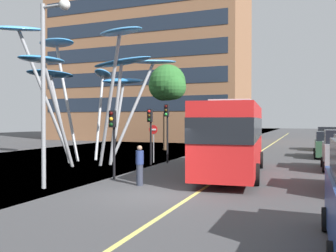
{
  "coord_description": "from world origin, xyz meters",
  "views": [
    {
      "loc": [
        5.49,
        -12.51,
        2.8
      ],
      "look_at": [
        -1.51,
        5.61,
        2.5
      ],
      "focal_mm": 38.94,
      "sensor_mm": 36.0,
      "label": 1
    }
  ],
  "objects_px": {
    "car_side_street": "(328,145)",
    "no_entry_sign": "(153,137)",
    "traffic_light_kerb_near": "(113,129)",
    "pedestrian": "(140,165)",
    "red_bus": "(233,135)",
    "leaf_sculpture": "(91,64)",
    "car_far_side": "(328,139)",
    "traffic_light_island_mid": "(167,121)",
    "street_lamp": "(49,70)",
    "traffic_light_kerb_far": "(150,125)"
  },
  "relations": [
    {
      "from": "car_side_street",
      "to": "no_entry_sign",
      "type": "distance_m",
      "value": 13.39
    },
    {
      "from": "traffic_light_kerb_near",
      "to": "pedestrian",
      "type": "distance_m",
      "value": 2.6
    },
    {
      "from": "pedestrian",
      "to": "car_side_street",
      "type": "bearing_deg",
      "value": 62.51
    },
    {
      "from": "red_bus",
      "to": "pedestrian",
      "type": "relative_size",
      "value": 6.01
    },
    {
      "from": "red_bus",
      "to": "leaf_sculpture",
      "type": "relative_size",
      "value": 0.88
    },
    {
      "from": "leaf_sculpture",
      "to": "car_far_side",
      "type": "bearing_deg",
      "value": 47.82
    },
    {
      "from": "leaf_sculpture",
      "to": "car_side_street",
      "type": "relative_size",
      "value": 2.65
    },
    {
      "from": "traffic_light_island_mid",
      "to": "street_lamp",
      "type": "height_order",
      "value": "street_lamp"
    },
    {
      "from": "red_bus",
      "to": "car_side_street",
      "type": "bearing_deg",
      "value": 65.98
    },
    {
      "from": "red_bus",
      "to": "traffic_light_kerb_far",
      "type": "xyz_separation_m",
      "value": [
        -5.55,
        2.14,
        0.46
      ]
    },
    {
      "from": "traffic_light_kerb_near",
      "to": "car_side_street",
      "type": "bearing_deg",
      "value": 55.67
    },
    {
      "from": "car_side_street",
      "to": "car_far_side",
      "type": "relative_size",
      "value": 1.05
    },
    {
      "from": "red_bus",
      "to": "pedestrian",
      "type": "bearing_deg",
      "value": -125.4
    },
    {
      "from": "street_lamp",
      "to": "traffic_light_kerb_near",
      "type": "bearing_deg",
      "value": 68.21
    },
    {
      "from": "car_side_street",
      "to": "traffic_light_kerb_far",
      "type": "bearing_deg",
      "value": -139.21
    },
    {
      "from": "street_lamp",
      "to": "no_entry_sign",
      "type": "xyz_separation_m",
      "value": [
        0.24,
        10.13,
        -3.17
      ]
    },
    {
      "from": "car_far_side",
      "to": "no_entry_sign",
      "type": "xyz_separation_m",
      "value": [
        -11.33,
        -14.84,
        0.63
      ]
    },
    {
      "from": "traffic_light_kerb_far",
      "to": "pedestrian",
      "type": "distance_m",
      "value": 7.18
    },
    {
      "from": "traffic_light_island_mid",
      "to": "no_entry_sign",
      "type": "height_order",
      "value": "traffic_light_island_mid"
    },
    {
      "from": "traffic_light_kerb_near",
      "to": "traffic_light_kerb_far",
      "type": "distance_m",
      "value": 5.59
    },
    {
      "from": "street_lamp",
      "to": "no_entry_sign",
      "type": "bearing_deg",
      "value": 88.67
    },
    {
      "from": "car_far_side",
      "to": "pedestrian",
      "type": "height_order",
      "value": "car_far_side"
    },
    {
      "from": "traffic_light_kerb_near",
      "to": "car_side_street",
      "type": "relative_size",
      "value": 0.73
    },
    {
      "from": "car_far_side",
      "to": "pedestrian",
      "type": "relative_size",
      "value": 2.46
    },
    {
      "from": "leaf_sculpture",
      "to": "no_entry_sign",
      "type": "height_order",
      "value": "leaf_sculpture"
    },
    {
      "from": "leaf_sculpture",
      "to": "traffic_light_kerb_far",
      "type": "bearing_deg",
      "value": 3.27
    },
    {
      "from": "pedestrian",
      "to": "red_bus",
      "type": "bearing_deg",
      "value": 54.6
    },
    {
      "from": "car_side_street",
      "to": "no_entry_sign",
      "type": "bearing_deg",
      "value": -145.39
    },
    {
      "from": "traffic_light_kerb_near",
      "to": "no_entry_sign",
      "type": "height_order",
      "value": "traffic_light_kerb_near"
    },
    {
      "from": "traffic_light_kerb_near",
      "to": "traffic_light_island_mid",
      "type": "distance_m",
      "value": 7.06
    },
    {
      "from": "leaf_sculpture",
      "to": "street_lamp",
      "type": "height_order",
      "value": "leaf_sculpture"
    },
    {
      "from": "no_entry_sign",
      "to": "traffic_light_kerb_near",
      "type": "bearing_deg",
      "value": -82.12
    },
    {
      "from": "leaf_sculpture",
      "to": "car_far_side",
      "type": "height_order",
      "value": "leaf_sculpture"
    },
    {
      "from": "traffic_light_island_mid",
      "to": "no_entry_sign",
      "type": "distance_m",
      "value": 1.48
    },
    {
      "from": "traffic_light_kerb_near",
      "to": "no_entry_sign",
      "type": "bearing_deg",
      "value": 97.88
    },
    {
      "from": "traffic_light_island_mid",
      "to": "street_lamp",
      "type": "xyz_separation_m",
      "value": [
        -1.21,
        -10.1,
        2.05
      ]
    },
    {
      "from": "traffic_light_kerb_near",
      "to": "pedestrian",
      "type": "relative_size",
      "value": 1.89
    },
    {
      "from": "leaf_sculpture",
      "to": "traffic_light_kerb_near",
      "type": "distance_m",
      "value": 8.21
    },
    {
      "from": "car_far_side",
      "to": "no_entry_sign",
      "type": "distance_m",
      "value": 18.67
    },
    {
      "from": "red_bus",
      "to": "traffic_light_kerb_near",
      "type": "height_order",
      "value": "red_bus"
    },
    {
      "from": "red_bus",
      "to": "leaf_sculpture",
      "type": "bearing_deg",
      "value": 168.93
    },
    {
      "from": "leaf_sculpture",
      "to": "street_lamp",
      "type": "distance_m",
      "value": 9.21
    },
    {
      "from": "traffic_light_kerb_far",
      "to": "pedestrian",
      "type": "xyz_separation_m",
      "value": [
        2.41,
        -6.55,
        -1.67
      ]
    },
    {
      "from": "red_bus",
      "to": "car_side_street",
      "type": "xyz_separation_m",
      "value": [
        5.01,
        11.25,
        -1.15
      ]
    },
    {
      "from": "leaf_sculpture",
      "to": "traffic_light_kerb_far",
      "type": "xyz_separation_m",
      "value": [
        4.15,
        0.24,
        -3.95
      ]
    },
    {
      "from": "traffic_light_kerb_near",
      "to": "traffic_light_kerb_far",
      "type": "bearing_deg",
      "value": 95.56
    },
    {
      "from": "car_far_side",
      "to": "red_bus",
      "type": "bearing_deg",
      "value": -106.09
    },
    {
      "from": "car_side_street",
      "to": "car_far_side",
      "type": "distance_m",
      "value": 7.25
    },
    {
      "from": "red_bus",
      "to": "street_lamp",
      "type": "distance_m",
      "value": 9.4
    },
    {
      "from": "traffic_light_kerb_far",
      "to": "no_entry_sign",
      "type": "distance_m",
      "value": 1.81
    }
  ]
}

